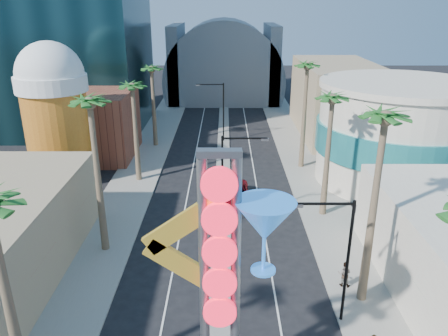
{
  "coord_description": "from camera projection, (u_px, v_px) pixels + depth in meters",
  "views": [
    {
      "loc": [
        0.23,
        -13.25,
        18.0
      ],
      "look_at": [
        0.13,
        21.14,
        4.83
      ],
      "focal_mm": 35.0,
      "sensor_mm": 36.0,
      "label": 1
    }
  ],
  "objects": [
    {
      "name": "streetlight_1",
      "position": [
        219.0,
        106.0,
        58.15
      ],
      "size": [
        3.79,
        0.25,
        8.0
      ],
      "color": "black",
      "rests_on": "ground"
    },
    {
      "name": "filler_east",
      "position": [
        336.0,
        99.0,
        61.8
      ],
      "size": [
        10.0,
        20.0,
        10.0
      ],
      "primitive_type": "cube",
      "color": "tan",
      "rests_on": "ground"
    },
    {
      "name": "streetlight_0",
      "position": [
        229.0,
        172.0,
        35.74
      ],
      "size": [
        3.79,
        0.25,
        8.0
      ],
      "color": "black",
      "rests_on": "ground"
    },
    {
      "name": "beer_mug",
      "position": [
        55.0,
        109.0,
        44.06
      ],
      "size": [
        7.0,
        7.0,
        14.5
      ],
      "color": "#AA4316",
      "rests_on": "ground"
    },
    {
      "name": "palm_6",
      "position": [
        332.0,
        106.0,
        35.78
      ],
      "size": [
        2.4,
        2.4,
        11.7
      ],
      "color": "brown",
      "rests_on": "ground"
    },
    {
      "name": "palm_7",
      "position": [
        307.0,
        73.0,
        46.66
      ],
      "size": [
        2.4,
        2.4,
        12.7
      ],
      "color": "brown",
      "rests_on": "ground"
    },
    {
      "name": "brick_filler_west",
      "position": [
        92.0,
        125.0,
        52.91
      ],
      "size": [
        10.0,
        10.0,
        8.0
      ],
      "primitive_type": "cube",
      "color": "brown",
      "rests_on": "ground"
    },
    {
      "name": "sidewalk_west",
      "position": [
        143.0,
        164.0,
        51.49
      ],
      "size": [
        5.0,
        100.0,
        0.15
      ],
      "primitive_type": "cube",
      "color": "gray",
      "rests_on": "ground"
    },
    {
      "name": "red_pickup",
      "position": [
        235.0,
        194.0,
        41.59
      ],
      "size": [
        3.04,
        6.11,
        1.66
      ],
      "primitive_type": "imported",
      "rotation": [
        0.0,
        0.0,
        0.05
      ],
      "color": "#A40C1A",
      "rests_on": "ground"
    },
    {
      "name": "pedestrian_b",
      "position": [
        344.0,
        274.0,
        28.99
      ],
      "size": [
        1.04,
        0.92,
        1.8
      ],
      "primitive_type": "imported",
      "rotation": [
        0.0,
        0.0,
        2.83
      ],
      "color": "gray",
      "rests_on": "sidewalk_east"
    },
    {
      "name": "palm_3",
      "position": [
        152.0,
        74.0,
        54.66
      ],
      "size": [
        2.4,
        2.4,
        11.2
      ],
      "color": "brown",
      "rests_on": "ground"
    },
    {
      "name": "turquoise_building",
      "position": [
        398.0,
        134.0,
        44.9
      ],
      "size": [
        16.6,
        16.6,
        10.6
      ],
      "color": "beige",
      "rests_on": "ground"
    },
    {
      "name": "palm_1",
      "position": [
        91.0,
        113.0,
        29.9
      ],
      "size": [
        2.4,
        2.4,
        12.7
      ],
      "color": "brown",
      "rests_on": "ground"
    },
    {
      "name": "canopy",
      "position": [
        224.0,
        77.0,
        84.5
      ],
      "size": [
        22.0,
        16.0,
        22.0
      ],
      "color": "slate",
      "rests_on": "ground"
    },
    {
      "name": "palm_2",
      "position": [
        133.0,
        93.0,
        43.46
      ],
      "size": [
        2.4,
        2.4,
        11.2
      ],
      "color": "brown",
      "rests_on": "ground"
    },
    {
      "name": "neon_sign",
      "position": [
        238.0,
        264.0,
        18.96
      ],
      "size": [
        6.53,
        2.6,
        12.55
      ],
      "color": "gray",
      "rests_on": "ground"
    },
    {
      "name": "palm_5",
      "position": [
        384.0,
        131.0,
        24.09
      ],
      "size": [
        2.4,
        2.4,
        13.2
      ],
      "color": "brown",
      "rests_on": "ground"
    },
    {
      "name": "sidewalk_east",
      "position": [
        304.0,
        164.0,
        51.44
      ],
      "size": [
        5.0,
        100.0,
        0.15
      ],
      "primitive_type": "cube",
      "color": "gray",
      "rests_on": "ground"
    },
    {
      "name": "streetlight_2",
      "position": [
        340.0,
        251.0,
        24.53
      ],
      "size": [
        3.45,
        0.25,
        8.0
      ],
      "color": "black",
      "rests_on": "ground"
    },
    {
      "name": "median",
      "position": [
        223.0,
        155.0,
        54.27
      ],
      "size": [
        1.6,
        84.0,
        0.15
      ],
      "primitive_type": "cube",
      "color": "gray",
      "rests_on": "ground"
    }
  ]
}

